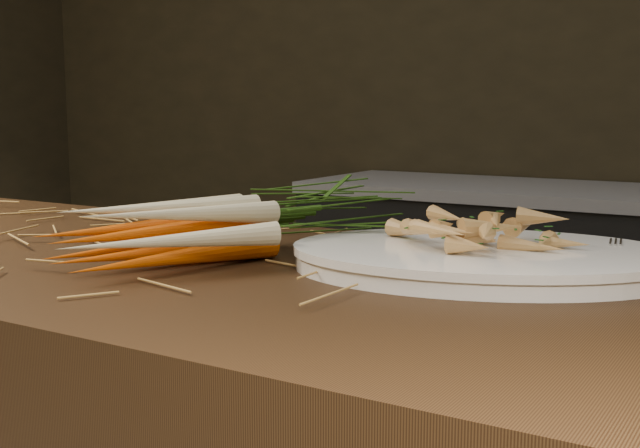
% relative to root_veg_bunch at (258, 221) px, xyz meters
% --- Properties ---
extents(back_counter, '(1.82, 0.62, 0.84)m').
position_rel_root_veg_bunch_xyz_m(back_counter, '(-0.01, 1.80, -0.53)').
color(back_counter, black).
rests_on(back_counter, ground).
extents(straw_bedding, '(1.40, 0.60, 0.02)m').
position_rel_root_veg_bunch_xyz_m(straw_bedding, '(-0.31, -0.08, -0.04)').
color(straw_bedding, olive).
rests_on(straw_bedding, main_counter).
extents(root_veg_bunch, '(0.35, 0.57, 0.10)m').
position_rel_root_veg_bunch_xyz_m(root_veg_bunch, '(0.00, 0.00, 0.00)').
color(root_veg_bunch, '#C13E00').
rests_on(root_veg_bunch, main_counter).
extents(serving_platter, '(0.58, 0.48, 0.03)m').
position_rel_root_veg_bunch_xyz_m(serving_platter, '(0.32, 0.05, -0.04)').
color(serving_platter, white).
rests_on(serving_platter, main_counter).
extents(roasted_veg_heap, '(0.29, 0.25, 0.05)m').
position_rel_root_veg_bunch_xyz_m(roasted_veg_heap, '(0.32, 0.05, 0.00)').
color(roasted_veg_heap, '#BE8940').
rests_on(roasted_veg_heap, serving_platter).
extents(serving_fork, '(0.05, 0.19, 0.00)m').
position_rel_root_veg_bunch_xyz_m(serving_fork, '(0.49, 0.09, -0.02)').
color(serving_fork, silver).
rests_on(serving_fork, serving_platter).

